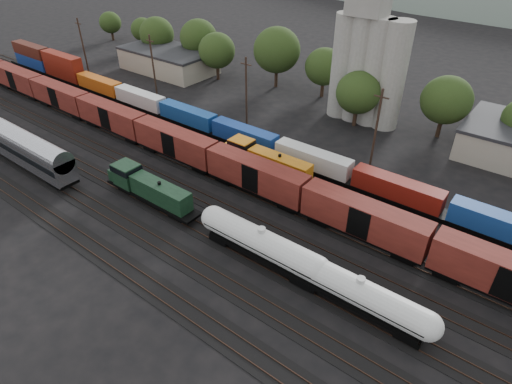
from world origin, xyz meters
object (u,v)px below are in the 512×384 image
Objects in this scene: passenger_coach at (16,142)px; grain_silo at (368,58)px; tank_car_a at (261,243)px; orange_locomotive at (264,160)px; green_locomotive at (147,187)px.

passenger_coach is 0.91× the size of grain_silo.
tank_car_a reaches higher than orange_locomotive.
grain_silo is (-8.30, 41.00, 8.65)m from tank_car_a.
tank_car_a is (18.67, 0.00, 0.24)m from green_locomotive.
orange_locomotive is (30.92, 20.00, -1.30)m from passenger_coach.
passenger_coach reaches higher than green_locomotive.
passenger_coach reaches higher than orange_locomotive.
grain_silo reaches higher than passenger_coach.
passenger_coach is at bearing -173.18° from tank_car_a.
orange_locomotive is at bearing 125.92° from tank_car_a.
green_locomotive is at bearing -117.49° from orange_locomotive.
orange_locomotive is (7.81, 15.00, -0.02)m from green_locomotive.
green_locomotive is 18.68m from tank_car_a.
tank_car_a is 0.58× the size of grain_silo.
grain_silo reaches higher than green_locomotive.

